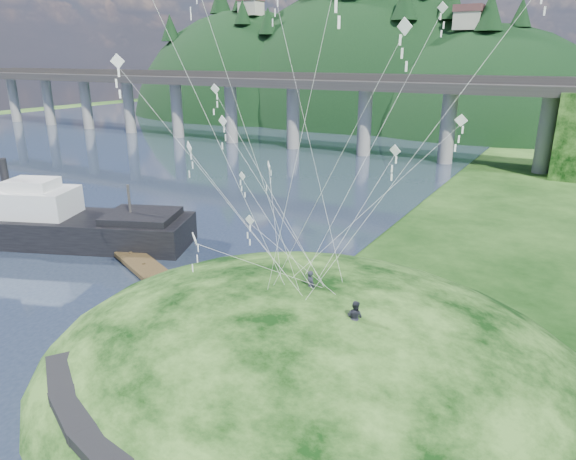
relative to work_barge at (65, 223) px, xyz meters
The scene contains 8 objects.
ground 25.51m from the work_barge, 20.90° to the right, with size 320.00×320.00×0.00m, color black.
grass_hill 32.73m from the work_barge, 12.55° to the right, with size 36.00×32.00×13.00m.
bridge 61.52m from the work_barge, 92.54° to the left, with size 160.00×11.00×15.00m.
far_ridge 115.23m from the work_barge, 99.94° to the left, with size 153.00×70.00×94.50m.
work_barge is the anchor object (origin of this frame).
wooden_dock 15.31m from the work_barge, ahead, with size 14.84×8.20×1.08m.
kite_flyers 34.72m from the work_barge, 12.81° to the right, with size 4.69×2.94×2.05m.
kite_swarm 32.24m from the work_barge, 10.53° to the right, with size 20.92×16.38×20.17m.
Camera 1 is at (20.28, -22.01, 17.94)m, focal length 32.00 mm.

